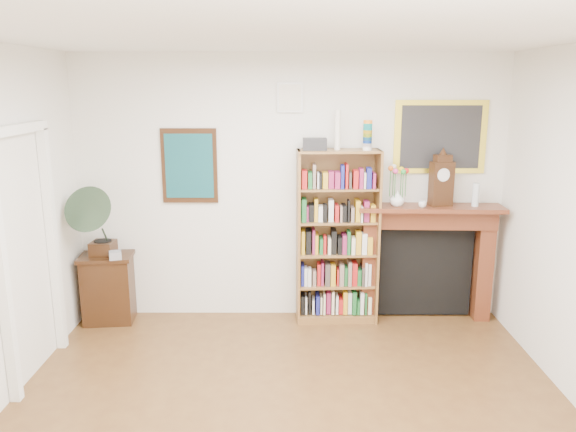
# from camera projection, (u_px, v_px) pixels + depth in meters

# --- Properties ---
(room) EXTENTS (4.51, 5.01, 2.81)m
(room) POSITION_uv_depth(u_px,v_px,m) (290.00, 263.00, 3.49)
(room) COLOR #533219
(room) RESTS_ON ground
(door_casing) EXTENTS (0.08, 1.02, 2.17)m
(door_casing) POSITION_uv_depth(u_px,v_px,m) (27.00, 234.00, 4.70)
(door_casing) COLOR white
(door_casing) RESTS_ON left_wall
(teal_poster) EXTENTS (0.58, 0.04, 0.78)m
(teal_poster) POSITION_uv_depth(u_px,v_px,m) (189.00, 166.00, 5.85)
(teal_poster) COLOR black
(teal_poster) RESTS_ON back_wall
(small_picture) EXTENTS (0.26, 0.04, 0.30)m
(small_picture) POSITION_uv_depth(u_px,v_px,m) (290.00, 97.00, 5.69)
(small_picture) COLOR white
(small_picture) RESTS_ON back_wall
(gilt_painting) EXTENTS (0.95, 0.04, 0.75)m
(gilt_painting) POSITION_uv_depth(u_px,v_px,m) (440.00, 137.00, 5.78)
(gilt_painting) COLOR yellow
(gilt_painting) RESTS_ON back_wall
(bookshelf) EXTENTS (0.86, 0.34, 2.11)m
(bookshelf) POSITION_uv_depth(u_px,v_px,m) (338.00, 227.00, 5.84)
(bookshelf) COLOR brown
(bookshelf) RESTS_ON floor
(side_cabinet) EXTENTS (0.58, 0.45, 0.74)m
(side_cabinet) POSITION_uv_depth(u_px,v_px,m) (108.00, 288.00, 5.96)
(side_cabinet) COLOR black
(side_cabinet) RESTS_ON floor
(fireplace) EXTENTS (1.50, 0.41, 1.26)m
(fireplace) POSITION_uv_depth(u_px,v_px,m) (426.00, 251.00, 5.97)
(fireplace) COLOR #542813
(fireplace) RESTS_ON floor
(gramophone) EXTENTS (0.50, 0.61, 0.77)m
(gramophone) POSITION_uv_depth(u_px,v_px,m) (96.00, 217.00, 5.66)
(gramophone) COLOR black
(gramophone) RESTS_ON side_cabinet
(cd_stack) EXTENTS (0.15, 0.15, 0.08)m
(cd_stack) POSITION_uv_depth(u_px,v_px,m) (115.00, 255.00, 5.73)
(cd_stack) COLOR #B0B1BD
(cd_stack) RESTS_ON side_cabinet
(mantel_clock) EXTENTS (0.25, 0.18, 0.53)m
(mantel_clock) POSITION_uv_depth(u_px,v_px,m) (441.00, 181.00, 5.73)
(mantel_clock) COLOR black
(mantel_clock) RESTS_ON fireplace
(flower_vase) EXTENTS (0.17, 0.17, 0.16)m
(flower_vase) POSITION_uv_depth(u_px,v_px,m) (397.00, 199.00, 5.76)
(flower_vase) COLOR white
(flower_vase) RESTS_ON fireplace
(teacup) EXTENTS (0.10, 0.10, 0.06)m
(teacup) POSITION_uv_depth(u_px,v_px,m) (422.00, 204.00, 5.71)
(teacup) COLOR silver
(teacup) RESTS_ON fireplace
(bottle_left) EXTENTS (0.07, 0.07, 0.24)m
(bottle_left) POSITION_uv_depth(u_px,v_px,m) (476.00, 195.00, 5.74)
(bottle_left) COLOR silver
(bottle_left) RESTS_ON fireplace
(bottle_right) EXTENTS (0.06, 0.06, 0.20)m
(bottle_right) POSITION_uv_depth(u_px,v_px,m) (476.00, 196.00, 5.77)
(bottle_right) COLOR silver
(bottle_right) RESTS_ON fireplace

